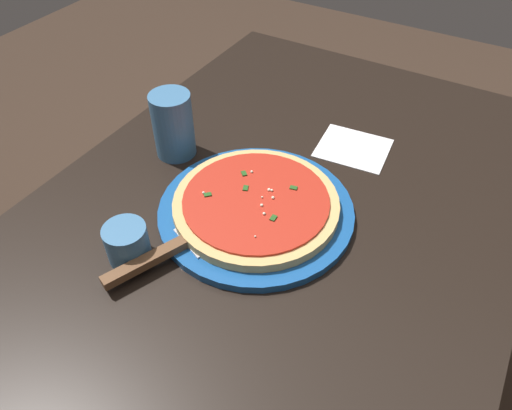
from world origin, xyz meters
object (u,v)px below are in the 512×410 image
(pizza, at_px, (256,203))
(cup_small_sauce, at_px, (127,243))
(serving_plate, at_px, (256,211))
(cup_tall_drink, at_px, (173,125))
(napkin_folded_right, at_px, (353,148))
(pizza_server, at_px, (170,250))

(pizza, distance_m, cup_small_sauce, 0.21)
(serving_plate, distance_m, pizza, 0.02)
(cup_tall_drink, xyz_separation_m, cup_small_sauce, (-0.24, -0.09, -0.03))
(napkin_folded_right, bearing_deg, pizza_server, 161.28)
(cup_small_sauce, relative_size, napkin_folded_right, 0.49)
(cup_small_sauce, bearing_deg, napkin_folded_right, -24.19)
(cup_tall_drink, bearing_deg, pizza_server, -144.58)
(pizza_server, relative_size, cup_small_sauce, 3.46)
(pizza, bearing_deg, pizza_server, 157.08)
(cup_small_sauce, xyz_separation_m, napkin_folded_right, (0.42, -0.19, -0.03))
(pizza_server, bearing_deg, napkin_folded_right, -18.72)
(serving_plate, bearing_deg, pizza_server, 157.08)
(pizza, height_order, cup_tall_drink, cup_tall_drink)
(napkin_folded_right, bearing_deg, cup_small_sauce, 155.81)
(serving_plate, height_order, pizza_server, pizza_server)
(napkin_folded_right, bearing_deg, serving_plate, 163.87)
(pizza, xyz_separation_m, napkin_folded_right, (0.24, -0.07, -0.02))
(serving_plate, height_order, cup_small_sauce, cup_small_sauce)
(pizza_server, bearing_deg, cup_tall_drink, 35.42)
(serving_plate, distance_m, cup_tall_drink, 0.23)
(pizza_server, distance_m, cup_small_sauce, 0.06)
(cup_small_sauce, bearing_deg, pizza_server, -63.35)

